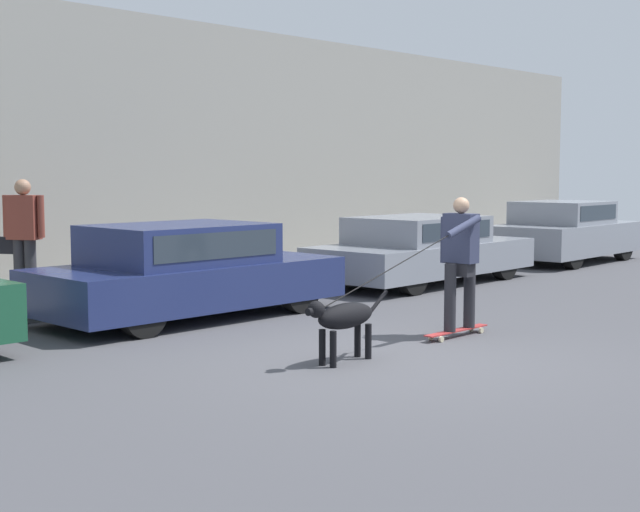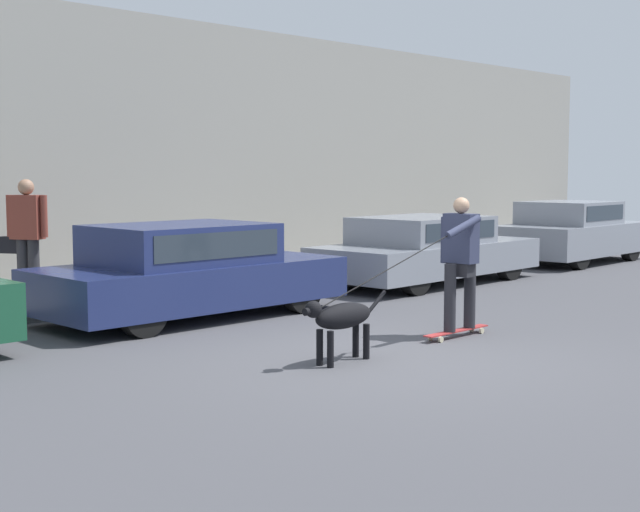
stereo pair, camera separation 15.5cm
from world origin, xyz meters
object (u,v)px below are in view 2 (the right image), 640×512
Objects in this scene: parked_car_1 at (188,272)px; skateboarder at (460,258)px; pedestrian_with_bag at (26,233)px; parked_car_3 at (571,233)px; dog at (341,318)px; parked_car_2 at (426,250)px.

parked_car_1 is 3.73m from skateboarder.
pedestrian_with_bag reaches higher than parked_car_1.
skateboarder is at bearing -160.66° from parked_car_3.
parked_car_1 is 1.06× the size of parked_car_3.
skateboarder is (2.04, -0.00, 0.48)m from dog.
parked_car_2 is 1.15× the size of parked_car_3.
parked_car_3 is at bearing -40.72° from pedestrian_with_bag.
skateboarder is (-3.77, -3.43, 0.36)m from parked_car_2.
parked_car_3 reaches higher than parked_car_2.
pedestrian_with_bag is at bearing -86.55° from dog.
dog is at bearing -150.88° from parked_car_2.
parked_car_3 is 11.65m from pedestrian_with_bag.
dog is at bearing -114.19° from pedestrian_with_bag.
parked_car_1 is 3.49m from dog.
parked_car_2 is 5.11m from skateboarder.
skateboarder is 1.75× the size of pedestrian_with_bag.
pedestrian_with_bag is (-0.55, 5.63, 0.63)m from dog.
parked_car_2 is 3.59× the size of dog.
parked_car_1 is 1.41× the size of skateboarder.
parked_car_2 is (5.18, -0.00, -0.03)m from parked_car_1.
dog is at bearing -99.93° from parked_car_1.
parked_car_1 is 10.26m from parked_car_3.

